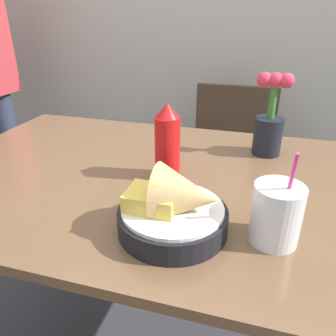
{
  "coord_description": "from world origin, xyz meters",
  "views": [
    {
      "loc": [
        0.26,
        -0.76,
        1.18
      ],
      "look_at": [
        0.06,
        -0.07,
        0.83
      ],
      "focal_mm": 35.0,
      "sensor_mm": 36.0,
      "label": 1
    }
  ],
  "objects_px": {
    "ketchup_bottle": "(168,142)",
    "flower_vase": "(269,123)",
    "chair_far_window": "(230,157)",
    "food_basket": "(176,209)",
    "drink_cup": "(276,216)"
  },
  "relations": [
    {
      "from": "chair_far_window",
      "to": "flower_vase",
      "type": "relative_size",
      "value": 3.38
    },
    {
      "from": "food_basket",
      "to": "flower_vase",
      "type": "distance_m",
      "value": 0.5
    },
    {
      "from": "chair_far_window",
      "to": "ketchup_bottle",
      "type": "distance_m",
      "value": 0.87
    },
    {
      "from": "flower_vase",
      "to": "food_basket",
      "type": "bearing_deg",
      "value": -109.95
    },
    {
      "from": "ketchup_bottle",
      "to": "flower_vase",
      "type": "bearing_deg",
      "value": 42.86
    },
    {
      "from": "flower_vase",
      "to": "ketchup_bottle",
      "type": "bearing_deg",
      "value": -137.14
    },
    {
      "from": "food_basket",
      "to": "flower_vase",
      "type": "relative_size",
      "value": 0.9
    },
    {
      "from": "food_basket",
      "to": "ketchup_bottle",
      "type": "xyz_separation_m",
      "value": [
        -0.08,
        0.23,
        0.05
      ]
    },
    {
      "from": "drink_cup",
      "to": "flower_vase",
      "type": "xyz_separation_m",
      "value": [
        -0.02,
        0.44,
        0.04
      ]
    },
    {
      "from": "chair_far_window",
      "to": "ketchup_bottle",
      "type": "bearing_deg",
      "value": -97.55
    },
    {
      "from": "food_basket",
      "to": "ketchup_bottle",
      "type": "relative_size",
      "value": 1.1
    },
    {
      "from": "flower_vase",
      "to": "chair_far_window",
      "type": "bearing_deg",
      "value": 105.22
    },
    {
      "from": "food_basket",
      "to": "drink_cup",
      "type": "xyz_separation_m",
      "value": [
        0.19,
        0.02,
        0.0
      ]
    },
    {
      "from": "chair_far_window",
      "to": "ketchup_bottle",
      "type": "xyz_separation_m",
      "value": [
        -0.1,
        -0.78,
        0.36
      ]
    },
    {
      "from": "drink_cup",
      "to": "food_basket",
      "type": "bearing_deg",
      "value": -173.0
    }
  ]
}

